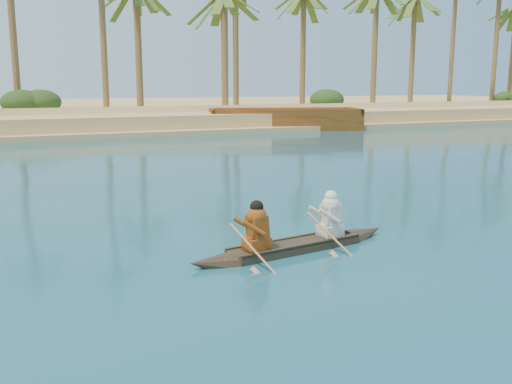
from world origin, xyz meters
name	(u,v)px	position (x,y,z in m)	size (l,w,h in m)	color
ground	(157,218)	(0.00, 0.00, 0.00)	(160.00, 160.00, 0.00)	#0C3A4D
sandy_embankment	(36,113)	(0.00, 46.89, 0.53)	(150.00, 51.00, 1.50)	tan
palm_grove	(39,24)	(0.00, 35.00, 8.00)	(110.00, 14.00, 16.00)	#425A1F
shrub_cluster	(48,114)	(0.00, 31.50, 1.20)	(100.00, 6.00, 2.40)	#223A15
canoe	(295,238)	(1.88, -4.00, 0.26)	(4.91, 1.38, 1.34)	#3C3220
barge_right	(285,121)	(16.23, 24.43, 0.65)	(11.80, 6.72, 1.87)	brown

